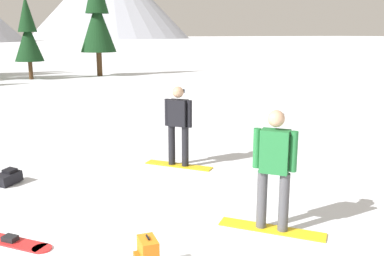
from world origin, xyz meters
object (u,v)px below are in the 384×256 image
snowboarder_midground (178,125)px  pine_tree_young (28,34)px  backpack_orange (147,256)px  snowboarder_foreground (274,168)px  pine_tree_short (97,16)px  backpack_black (8,177)px

snowboarder_midground → pine_tree_young: 20.78m
backpack_orange → snowboarder_foreground: bearing=7.6°
snowboarder_foreground → backpack_orange: (-2.05, -0.27, -0.74)m
backpack_orange → pine_tree_short: pine_tree_short is taller
backpack_black → pine_tree_short: (7.03, 20.68, 3.85)m
snowboarder_midground → pine_tree_young: bearing=92.5°
backpack_black → pine_tree_young: (2.52, 20.27, 2.68)m
backpack_black → pine_tree_short: bearing=71.2°
backpack_black → pine_tree_young: 20.60m
backpack_orange → backpack_black: size_ratio=0.85×
pine_tree_short → backpack_orange: bearing=-103.0°
snowboarder_foreground → snowboarder_midground: 3.46m
pine_tree_short → snowboarder_midground: bearing=-99.7°
backpack_orange → backpack_black: 4.34m
snowboarder_midground → pine_tree_short: bearing=80.3°
snowboarder_foreground → pine_tree_short: (3.66, 24.54, 3.02)m
backpack_orange → backpack_black: backpack_orange is taller
backpack_orange → pine_tree_young: (1.21, 24.40, 2.59)m
snowboarder_midground → pine_tree_young: size_ratio=0.34×
pine_tree_short → pine_tree_young: (-4.50, -0.41, -1.17)m
snowboarder_midground → backpack_orange: bearing=-119.4°
snowboarder_foreground → backpack_black: (-3.37, 3.86, -0.82)m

